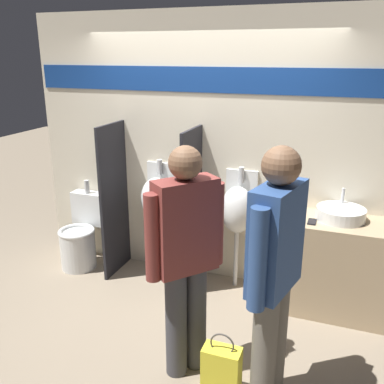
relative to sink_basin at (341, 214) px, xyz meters
The scene contains 13 objects.
ground_plane 1.68m from the sink_basin, 164.92° to the right, with size 16.00×16.00×0.00m, color gray.
display_wall 1.42m from the sink_basin, 169.90° to the left, with size 3.81×0.07×2.70m.
sink_counter 0.50m from the sink_basin, 46.85° to the right, with size 0.93×0.52×0.89m.
sink_basin is the anchor object (origin of this frame).
cell_phone 0.28m from the sink_basin, 145.40° to the right, with size 0.07×0.14×0.01m.
divider_near_counter 2.27m from the sink_basin, behind, with size 0.03×0.53×1.62m.
divider_mid 1.40m from the sink_basin, behind, with size 0.03×0.53×1.62m.
urinal_near_counter 1.83m from the sink_basin, behind, with size 0.34×0.29×1.24m.
urinal_far 0.96m from the sink_basin, behind, with size 0.34×0.29×1.24m.
toilet 2.78m from the sink_basin, behind, with size 0.40×0.56×0.94m.
person_in_vest 1.60m from the sink_basin, 128.06° to the right, with size 0.43×0.49×1.73m.
person_with_lanyard 1.40m from the sink_basin, 104.83° to the right, with size 0.30×0.61×1.80m.
shopping_bag 1.74m from the sink_basin, 114.85° to the right, with size 0.26×0.15×0.50m.
Camera 1 is at (1.33, -3.42, 2.30)m, focal length 40.00 mm.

